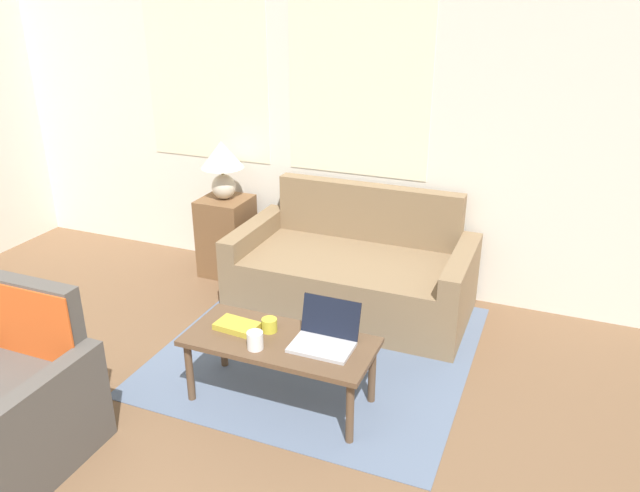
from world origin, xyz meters
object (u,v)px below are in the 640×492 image
(table_lamp, at_px, (222,162))
(coffee_table, at_px, (280,347))
(cup_navy, at_px, (269,325))
(cup_yellow, at_px, (255,340))
(armchair, at_px, (4,413))
(couch, at_px, (354,273))
(laptop, at_px, (325,336))
(book_red, at_px, (237,326))

(table_lamp, height_order, coffee_table, table_lamp)
(cup_navy, height_order, cup_yellow, cup_yellow)
(armchair, bearing_deg, cup_navy, 45.71)
(couch, xyz_separation_m, cup_navy, (-0.10, -1.20, 0.19))
(couch, distance_m, armchair, 2.47)
(laptop, height_order, cup_yellow, laptop)
(coffee_table, bearing_deg, laptop, 11.45)
(armchair, bearing_deg, coffee_table, 41.31)
(cup_yellow, bearing_deg, table_lamp, 124.81)
(armchair, height_order, cup_yellow, armchair)
(book_red, bearing_deg, table_lamp, 122.18)
(couch, relative_size, armchair, 1.98)
(armchair, distance_m, cup_yellow, 1.30)
(armchair, relative_size, table_lamp, 1.86)
(couch, height_order, table_lamp, table_lamp)
(table_lamp, relative_size, laptop, 1.38)
(table_lamp, height_order, laptop, table_lamp)
(cup_yellow, bearing_deg, laptop, 28.63)
(couch, relative_size, laptop, 5.07)
(cup_yellow, bearing_deg, armchair, -140.69)
(table_lamp, bearing_deg, book_red, -57.82)
(couch, relative_size, table_lamp, 3.67)
(cup_navy, bearing_deg, couch, 85.33)
(cup_yellow, xyz_separation_m, book_red, (-0.20, 0.15, -0.03))
(coffee_table, distance_m, book_red, 0.29)
(cup_yellow, bearing_deg, couch, 86.39)
(laptop, xyz_separation_m, cup_navy, (-0.35, 0.01, -0.01))
(couch, bearing_deg, book_red, -102.76)
(cup_navy, relative_size, cup_yellow, 0.89)
(coffee_table, bearing_deg, armchair, -138.69)
(laptop, relative_size, cup_yellow, 3.37)
(laptop, bearing_deg, armchair, -143.14)
(table_lamp, bearing_deg, laptop, -44.04)
(couch, relative_size, cup_yellow, 17.06)
(coffee_table, relative_size, cup_yellow, 10.74)
(coffee_table, height_order, book_red, book_red)
(coffee_table, height_order, cup_yellow, cup_yellow)
(table_lamp, relative_size, cup_navy, 5.25)
(table_lamp, xyz_separation_m, book_red, (0.89, -1.41, -0.52))
(couch, distance_m, cup_yellow, 1.42)
(laptop, relative_size, book_red, 1.31)
(cup_navy, distance_m, book_red, 0.19)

